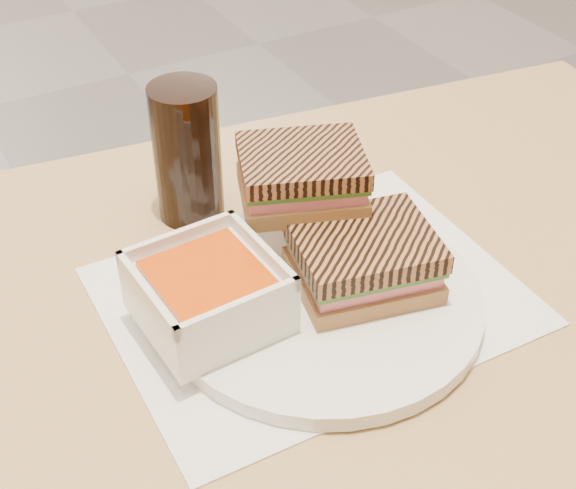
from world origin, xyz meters
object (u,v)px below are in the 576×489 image
soup_bowl (208,295)px  cola_glass (187,153)px  plate (323,300)px  main_table (254,409)px  panini_lower (364,260)px

soup_bowl → cola_glass: size_ratio=0.82×
plate → cola_glass: 0.21m
soup_bowl → cola_glass: 0.19m
cola_glass → main_table: bearing=-97.8°
main_table → cola_glass: cola_glass is taller
main_table → panini_lower: 0.19m
main_table → plate: plate is taller
main_table → plate: 0.14m
main_table → panini_lower: bearing=-7.6°
plate → soup_bowl: bearing=168.7°
plate → panini_lower: 0.05m
main_table → soup_bowl: bearing=163.0°
main_table → cola_glass: (0.03, 0.19, 0.19)m
main_table → soup_bowl: soup_bowl is taller
soup_bowl → plate: bearing=-11.3°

